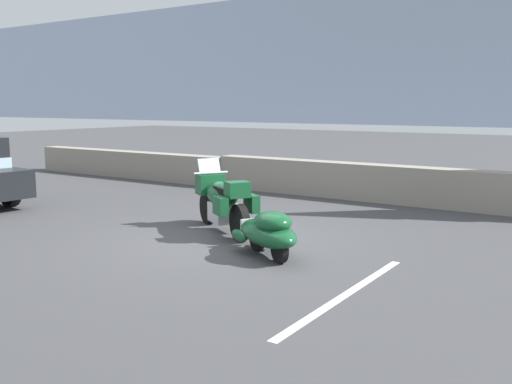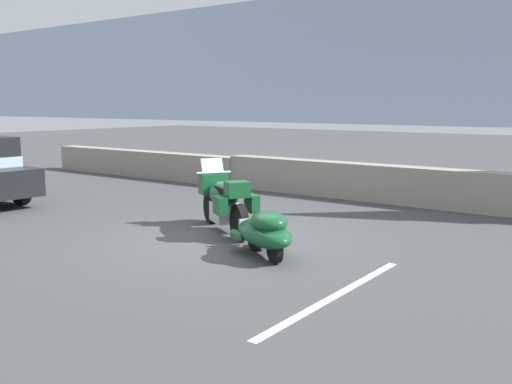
# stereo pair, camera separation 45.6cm
# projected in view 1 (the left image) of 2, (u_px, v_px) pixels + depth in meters

# --- Properties ---
(ground_plane) EXTENTS (80.00, 80.00, 0.00)m
(ground_plane) POSITION_uv_depth(u_px,v_px,m) (225.00, 240.00, 10.19)
(ground_plane) COLOR #424244
(stone_guard_wall) EXTENTS (24.00, 0.66, 0.95)m
(stone_guard_wall) POSITION_uv_depth(u_px,v_px,m) (367.00, 182.00, 14.34)
(stone_guard_wall) COLOR gray
(stone_guard_wall) RESTS_ON ground
(touring_motorcycle) EXTENTS (2.04, 1.46, 1.33)m
(touring_motorcycle) POSITION_uv_depth(u_px,v_px,m) (223.00, 199.00, 10.78)
(touring_motorcycle) COLOR black
(touring_motorcycle) RESTS_ON ground
(car_shaped_trailer) EXTENTS (2.06, 1.47, 0.76)m
(car_shaped_trailer) POSITION_uv_depth(u_px,v_px,m) (268.00, 231.00, 9.02)
(car_shaped_trailer) COLOR black
(car_shaped_trailer) RESTS_ON ground
(parking_stripe_marker) EXTENTS (0.12, 3.60, 0.01)m
(parking_stripe_marker) POSITION_uv_depth(u_px,v_px,m) (347.00, 294.00, 7.28)
(parking_stripe_marker) COLOR silver
(parking_stripe_marker) RESTS_ON ground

